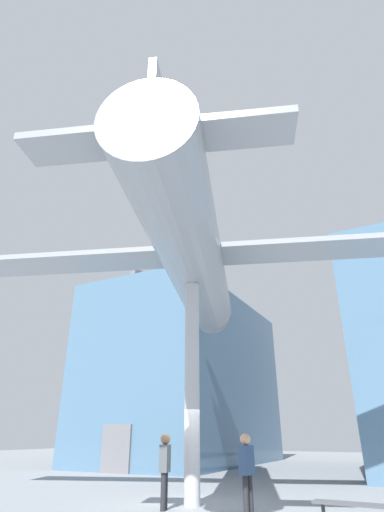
{
  "coord_description": "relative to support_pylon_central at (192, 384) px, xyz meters",
  "views": [
    {
      "loc": [
        5.91,
        -11.38,
        1.83
      ],
      "look_at": [
        0.0,
        0.0,
        7.56
      ],
      "focal_mm": 28.0,
      "sensor_mm": 36.0,
      "label": 1
    }
  ],
  "objects": [
    {
      "name": "ground_plane",
      "position": [
        0.0,
        0.0,
        -3.25
      ],
      "size": [
        80.0,
        80.0,
        0.0
      ],
      "primitive_type": "plane",
      "color": "gray"
    },
    {
      "name": "plaza_bench",
      "position": [
        4.5,
        -1.08,
        -2.81
      ],
      "size": [
        1.88,
        0.49,
        0.5
      ],
      "rotation": [
        0.0,
        0.0,
        -0.05
      ],
      "color": "#4C4C51",
      "rests_on": "ground_plane"
    },
    {
      "name": "support_pylon_central",
      "position": [
        0.0,
        0.0,
        0.0
      ],
      "size": [
        0.46,
        0.46,
        6.49
      ],
      "color": "#B7B7BC",
      "rests_on": "ground_plane"
    },
    {
      "name": "visitor_second",
      "position": [
        1.89,
        -0.64,
        -2.17
      ],
      "size": [
        0.33,
        0.45,
        1.84
      ],
      "rotation": [
        0.0,
        0.0,
        4.42
      ],
      "color": "#232328",
      "rests_on": "ground_plane"
    },
    {
      "name": "glass_pavilion_left",
      "position": [
        -8.15,
        15.01,
        2.18
      ],
      "size": [
        8.69,
        15.74,
        11.44
      ],
      "color": "slate",
      "rests_on": "ground_plane"
    },
    {
      "name": "suspended_airplane",
      "position": [
        -0.1,
        0.28,
        4.32
      ],
      "size": [
        18.24,
        15.04,
        3.06
      ],
      "rotation": [
        0.0,
        0.0,
        0.34
      ],
      "color": "#93999E",
      "rests_on": "support_pylon_central"
    },
    {
      "name": "visitor_person",
      "position": [
        -0.38,
        -0.87,
        -2.17
      ],
      "size": [
        0.32,
        0.44,
        1.84
      ],
      "rotation": [
        0.0,
        0.0,
        4.97
      ],
      "color": "#232328",
      "rests_on": "ground_plane"
    }
  ]
}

